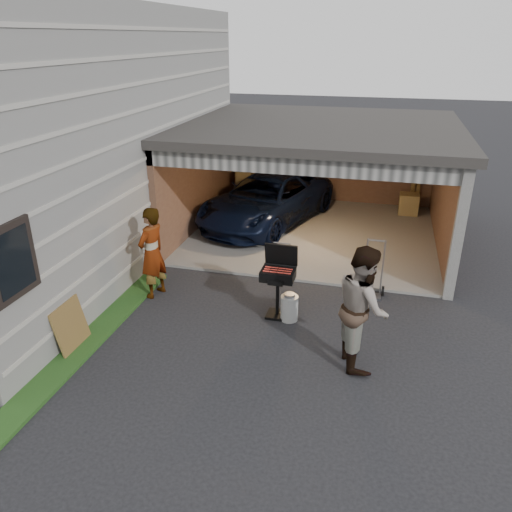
# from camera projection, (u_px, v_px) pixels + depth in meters

# --- Properties ---
(ground) EXTENTS (80.00, 80.00, 0.00)m
(ground) POSITION_uv_depth(u_px,v_px,m) (206.00, 373.00, 7.86)
(ground) COLOR black
(ground) RESTS_ON ground
(house) EXTENTS (7.00, 11.00, 5.50)m
(house) POSITION_uv_depth(u_px,v_px,m) (17.00, 134.00, 11.67)
(house) COLOR #474744
(house) RESTS_ON ground
(groundcover_strip) EXTENTS (0.50, 8.00, 0.06)m
(groundcover_strip) POSITION_uv_depth(u_px,v_px,m) (42.00, 388.00, 7.48)
(groundcover_strip) COLOR #193814
(groundcover_strip) RESTS_ON ground
(garage) EXTENTS (6.80, 6.30, 2.90)m
(garage) POSITION_uv_depth(u_px,v_px,m) (320.00, 162.00, 12.94)
(garage) COLOR #605E59
(garage) RESTS_ON ground
(minivan) EXTENTS (3.47, 5.15, 1.31)m
(minivan) POSITION_uv_depth(u_px,v_px,m) (266.00, 202.00, 13.79)
(minivan) COLOR black
(minivan) RESTS_ON ground
(woman) EXTENTS (0.61, 0.77, 1.87)m
(woman) POSITION_uv_depth(u_px,v_px,m) (152.00, 253.00, 9.86)
(woman) COLOR silver
(woman) RESTS_ON ground
(man) EXTENTS (1.02, 1.16, 2.02)m
(man) POSITION_uv_depth(u_px,v_px,m) (362.00, 307.00, 7.75)
(man) COLOR #46201B
(man) RESTS_ON ground
(bbq_grill) EXTENTS (0.61, 0.54, 1.37)m
(bbq_grill) POSITION_uv_depth(u_px,v_px,m) (278.00, 276.00, 9.16)
(bbq_grill) COLOR black
(bbq_grill) RESTS_ON ground
(propane_tank) EXTENTS (0.41, 0.41, 0.49)m
(propane_tank) POSITION_uv_depth(u_px,v_px,m) (289.00, 308.00, 9.24)
(propane_tank) COLOR #B1B2AE
(propane_tank) RESTS_ON ground
(plywood_panel) EXTENTS (0.21, 0.76, 0.84)m
(plywood_panel) POSITION_uv_depth(u_px,v_px,m) (71.00, 327.00, 8.32)
(plywood_panel) COLOR brown
(plywood_panel) RESTS_ON ground
(hand_truck) EXTENTS (0.50, 0.36, 1.22)m
(hand_truck) POSITION_uv_depth(u_px,v_px,m) (372.00, 285.00, 10.12)
(hand_truck) COLOR slate
(hand_truck) RESTS_ON ground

